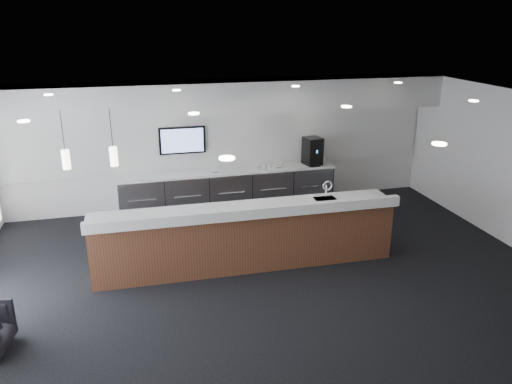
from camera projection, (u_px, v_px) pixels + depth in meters
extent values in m
plane|color=black|center=(271.00, 283.00, 8.52)|extent=(10.00, 10.00, 0.00)
cube|color=black|center=(273.00, 108.00, 7.52)|extent=(10.00, 8.00, 0.02)
cube|color=silver|center=(225.00, 143.00, 11.68)|extent=(10.00, 0.02, 3.00)
cube|color=silver|center=(228.00, 97.00, 10.88)|extent=(10.00, 0.90, 0.70)
cube|color=silver|center=(225.00, 139.00, 11.62)|extent=(9.80, 0.06, 1.40)
cube|color=gray|center=(229.00, 190.00, 11.70)|extent=(5.00, 0.60, 0.90)
cube|color=white|center=(228.00, 171.00, 11.54)|extent=(5.06, 0.66, 0.05)
cylinder|color=silver|center=(142.00, 200.00, 10.92)|extent=(0.60, 0.02, 0.02)
cylinder|color=silver|center=(188.00, 197.00, 11.16)|extent=(0.60, 0.02, 0.02)
cylinder|color=silver|center=(231.00, 193.00, 11.39)|extent=(0.60, 0.02, 0.02)
cylinder|color=silver|center=(273.00, 189.00, 11.62)|extent=(0.60, 0.02, 0.02)
cylinder|color=silver|center=(314.00, 186.00, 11.85)|extent=(0.60, 0.02, 0.02)
cube|color=black|center=(182.00, 140.00, 11.31)|extent=(1.05, 0.07, 0.62)
cube|color=blue|center=(182.00, 141.00, 11.28)|extent=(0.95, 0.01, 0.54)
cylinder|color=#FFF0C6|center=(114.00, 153.00, 7.94)|extent=(0.12, 0.12, 0.30)
cylinder|color=#FFF0C6|center=(68.00, 156.00, 7.78)|extent=(0.12, 0.12, 0.30)
cube|color=brown|center=(246.00, 238.00, 8.99)|extent=(5.38, 0.82, 1.05)
cube|color=white|center=(246.00, 210.00, 8.81)|extent=(5.46, 0.90, 0.06)
cube|color=white|center=(251.00, 213.00, 8.40)|extent=(5.45, 0.19, 0.18)
cylinder|color=silver|center=(326.00, 192.00, 9.18)|extent=(0.04, 0.04, 0.28)
torus|color=silver|center=(328.00, 186.00, 9.08)|extent=(0.19, 0.03, 0.19)
cube|color=black|center=(312.00, 151.00, 11.88)|extent=(0.44, 0.48, 0.65)
cube|color=silver|center=(315.00, 166.00, 11.77)|extent=(0.23, 0.12, 0.02)
cube|color=white|center=(215.00, 168.00, 11.32)|extent=(0.16, 0.04, 0.21)
cube|color=white|center=(278.00, 163.00, 11.66)|extent=(0.17, 0.03, 0.22)
imported|color=white|center=(281.00, 165.00, 11.72)|extent=(0.11, 0.11, 0.10)
imported|color=white|center=(275.00, 166.00, 11.68)|extent=(0.15, 0.15, 0.10)
imported|color=white|center=(269.00, 166.00, 11.65)|extent=(0.13, 0.13, 0.10)
imported|color=white|center=(264.00, 166.00, 11.62)|extent=(0.14, 0.14, 0.10)
imported|color=white|center=(258.00, 167.00, 11.59)|extent=(0.15, 0.15, 0.10)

